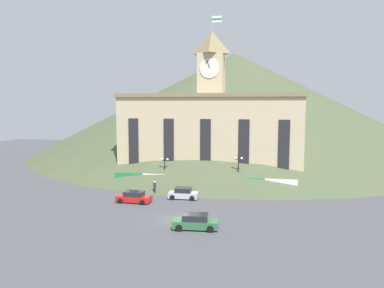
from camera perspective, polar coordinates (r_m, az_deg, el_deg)
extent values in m
plane|color=#424247|center=(41.54, -2.44, -11.60)|extent=(160.00, 160.00, 0.00)
cube|color=#C6B289|center=(62.69, 2.94, 0.82)|extent=(29.29, 10.57, 13.71)
cube|color=olive|center=(62.44, 2.98, 7.38)|extent=(29.89, 11.17, 0.60)
cube|color=#C6B289|center=(62.61, 3.00, 10.59)|extent=(4.10, 4.10, 6.43)
pyramid|color=olive|center=(63.21, 3.02, 15.17)|extent=(4.51, 4.51, 3.69)
cylinder|color=silver|center=(60.61, 2.67, 11.47)|extent=(3.12, 0.12, 3.12)
cube|color=black|center=(60.63, 2.50, 12.06)|extent=(0.45, 0.06, 1.25)
cylinder|color=#B2B2B7|center=(63.76, 3.04, 17.87)|extent=(0.10, 0.10, 2.40)
cube|color=white|center=(63.77, 3.79, 18.46)|extent=(1.60, 0.06, 1.00)
cube|color=#1E8438|center=(63.74, 3.79, 18.47)|extent=(1.60, 0.04, 0.28)
cube|color=#232328|center=(60.62, -8.89, 0.32)|extent=(1.61, 0.16, 7.54)
cube|color=#232328|center=(58.77, -3.55, 0.20)|extent=(1.61, 0.16, 7.54)
cube|color=#232328|center=(57.46, 2.08, 0.07)|extent=(1.61, 0.16, 7.54)
cube|color=#232328|center=(56.72, 7.91, -0.06)|extent=(1.61, 0.16, 7.54)
cube|color=#232328|center=(56.59, 13.83, -0.20)|extent=(1.61, 0.16, 7.54)
cube|color=#1E8438|center=(58.41, -9.60, -5.39)|extent=(4.55, 0.12, 2.13)
cube|color=white|center=(56.90, -5.32, -5.64)|extent=(4.55, 0.12, 2.13)
cube|color=#1E8438|center=(55.71, -0.84, -5.87)|extent=(4.55, 0.12, 2.13)
cube|color=white|center=(54.89, 3.81, -6.06)|extent=(4.55, 0.12, 2.13)
cube|color=#1E8438|center=(54.43, 8.58, -6.22)|extent=(4.55, 0.12, 2.13)
cube|color=white|center=(54.34, 13.40, -6.34)|extent=(4.55, 0.12, 2.13)
cone|color=#424C33|center=(100.26, 6.52, 6.24)|extent=(103.01, 103.01, 25.79)
cylinder|color=black|center=(57.50, -4.18, -4.44)|extent=(0.14, 0.14, 4.22)
cube|color=black|center=(57.17, -4.20, -2.51)|extent=(0.90, 0.08, 0.08)
sphere|color=white|center=(57.27, -4.63, -2.32)|extent=(0.36, 0.36, 0.36)
sphere|color=white|center=(57.02, -3.77, -2.35)|extent=(0.36, 0.36, 0.36)
cylinder|color=black|center=(55.37, 7.07, -4.61)|extent=(0.14, 0.14, 4.74)
cube|color=black|center=(55.00, 7.10, -2.34)|extent=(0.90, 0.08, 0.08)
sphere|color=white|center=(55.02, 6.64, -2.14)|extent=(0.36, 0.36, 0.36)
sphere|color=white|center=(54.94, 7.57, -2.17)|extent=(0.36, 0.36, 0.36)
cube|color=#B7B7BC|center=(50.51, -1.33, -7.76)|extent=(3.96, 1.85, 0.74)
cube|color=#1E2328|center=(50.35, -1.33, -7.01)|extent=(2.20, 1.65, 0.61)
cylinder|color=black|center=(50.03, -3.02, -8.13)|extent=(0.67, 0.33, 0.66)
cylinder|color=black|center=(51.63, -2.60, -7.67)|extent=(0.67, 0.33, 0.66)
cylinder|color=black|center=(49.51, 0.00, -8.27)|extent=(0.67, 0.33, 0.66)
cylinder|color=black|center=(51.13, 0.33, -7.80)|extent=(0.67, 0.33, 0.66)
cube|color=#2D663D|center=(38.80, 0.52, -12.05)|extent=(4.76, 2.27, 0.77)
cube|color=#1E2328|center=(38.58, 0.52, -11.07)|extent=(2.69, 1.91, 0.63)
cylinder|color=black|center=(39.60, 2.96, -11.98)|extent=(0.71, 0.39, 0.68)
cylinder|color=black|center=(37.89, 2.80, -12.82)|extent=(0.71, 0.39, 0.68)
cylinder|color=black|center=(39.88, -1.63, -11.84)|extent=(0.71, 0.39, 0.68)
cylinder|color=black|center=(38.19, -2.01, -12.67)|extent=(0.71, 0.39, 0.68)
cube|color=red|center=(49.27, -8.83, -8.21)|extent=(4.46, 1.95, 0.72)
cube|color=#1E2328|center=(49.11, -8.84, -7.47)|extent=(2.48, 1.74, 0.59)
cylinder|color=black|center=(49.57, -6.80, -8.31)|extent=(0.65, 0.35, 0.64)
cylinder|color=black|center=(47.95, -7.58, -8.82)|extent=(0.65, 0.35, 0.64)
cylinder|color=black|center=(50.70, -9.99, -8.03)|extent=(0.65, 0.35, 0.64)
cylinder|color=black|center=(49.12, -10.86, -8.51)|extent=(0.65, 0.35, 0.64)
cylinder|color=#282D3D|center=(53.47, -5.73, -7.10)|extent=(0.20, 0.20, 0.88)
cylinder|color=#282D3D|center=(53.23, -5.66, -7.16)|extent=(0.20, 0.20, 0.88)
cylinder|color=#282D3D|center=(53.18, -5.70, -6.30)|extent=(0.55, 0.55, 0.69)
sphere|color=beige|center=(53.07, -5.71, -5.78)|extent=(0.29, 0.29, 0.29)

